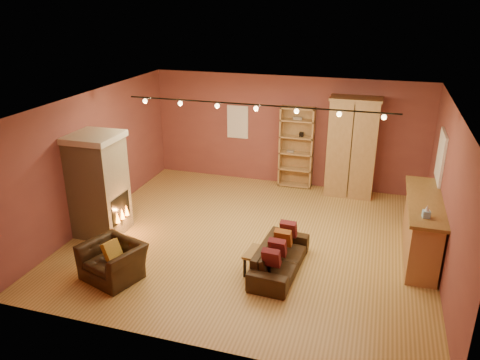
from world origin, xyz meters
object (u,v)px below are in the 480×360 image
(armchair, at_px, (112,255))
(coffee_table, at_px, (262,256))
(loveseat, at_px, (280,253))
(fireplace, at_px, (99,185))
(bookcase, at_px, (297,146))
(armoire, at_px, (352,147))
(bar_counter, at_px, (422,227))

(armchair, relative_size, coffee_table, 1.91)
(loveseat, bearing_deg, fireplace, 87.94)
(fireplace, relative_size, loveseat, 1.19)
(bookcase, distance_m, armchair, 5.67)
(armoire, distance_m, bar_counter, 3.09)
(fireplace, xyz_separation_m, coffee_table, (3.54, -0.56, -0.71))
(bookcase, bearing_deg, fireplace, -131.75)
(bookcase, height_order, armoire, armoire)
(bar_counter, xyz_separation_m, coffee_table, (-2.70, -1.49, -0.23))
(loveseat, bearing_deg, bar_counter, -57.98)
(bookcase, relative_size, loveseat, 1.16)
(bookcase, bearing_deg, armchair, -113.36)
(armoire, bearing_deg, loveseat, -102.59)
(loveseat, distance_m, coffee_table, 0.34)
(armoire, height_order, bar_counter, armoire)
(bar_counter, relative_size, loveseat, 1.34)
(fireplace, height_order, bar_counter, fireplace)
(bookcase, bearing_deg, coffee_table, -87.28)
(armchair, bearing_deg, bookcase, 85.15)
(bookcase, height_order, armchair, bookcase)
(bookcase, xyz_separation_m, loveseat, (0.50, -4.11, -0.70))
(bookcase, xyz_separation_m, armchair, (-2.23, -5.17, -0.63))
(loveseat, relative_size, armchair, 1.58)
(armoire, distance_m, coffee_table, 4.35)
(fireplace, height_order, coffee_table, fireplace)
(loveseat, bearing_deg, armchair, 114.68)
(bar_counter, relative_size, coffee_table, 4.04)
(bookcase, bearing_deg, bar_counter, -44.05)
(armchair, bearing_deg, armoire, 72.57)
(bookcase, height_order, bar_counter, bookcase)
(armchair, bearing_deg, coffee_table, 38.20)
(bar_counter, bearing_deg, armchair, -155.30)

